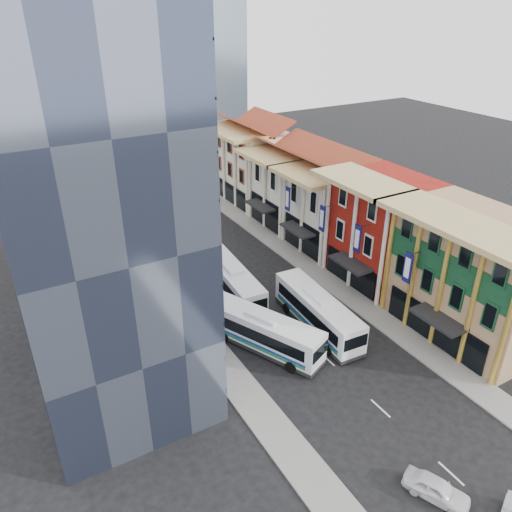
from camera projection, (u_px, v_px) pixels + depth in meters
ground at (389, 416)px, 38.70m from camera, size 200.00×200.00×0.00m
sidewalk_right at (313, 269)px, 59.30m from camera, size 3.00×90.00×0.15m
sidewalk_left at (179, 309)px, 51.80m from camera, size 3.00×90.00×0.15m
shophouse_tan at (473, 277)px, 45.93m from camera, size 8.00×14.00×12.00m
shophouse_red at (383, 230)px, 55.14m from camera, size 8.00×10.00×12.00m
shophouse_cream_near at (330, 210)px, 62.90m from camera, size 8.00×9.00×10.00m
shophouse_cream_mid at (290, 188)px, 69.81m from camera, size 8.00×9.00×10.00m
shophouse_cream_far at (253, 165)px, 77.64m from camera, size 8.00×12.00×11.00m
office_tower at (79, 198)px, 38.82m from camera, size 12.00×26.00×30.00m
office_block_far at (55, 199)px, 60.63m from camera, size 10.00×18.00×14.00m
bus_left_near at (263, 331)px, 45.36m from camera, size 7.43×12.01×3.82m
bus_left_far at (232, 281)px, 53.27m from camera, size 3.68×12.15×3.84m
bus_right at (318, 311)px, 48.12m from camera, size 3.48×12.20×3.87m
sedan_left at (437, 489)px, 32.20m from camera, size 3.28×4.59×1.45m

